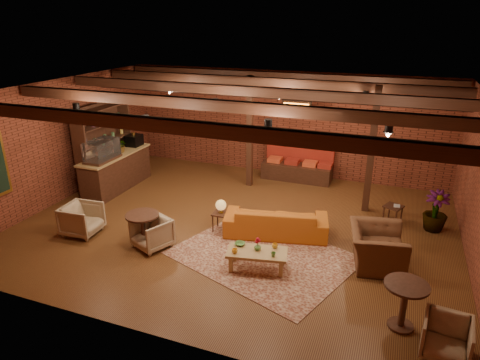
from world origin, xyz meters
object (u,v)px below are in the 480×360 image
at_px(armchair_far, 447,336).
at_px(plant_tall, 443,172).
at_px(sofa, 276,221).
at_px(armchair_b, 152,232).
at_px(coffee_table, 257,253).
at_px(round_table_left, 143,224).
at_px(side_table_lamp, 221,207).
at_px(round_table_right, 405,299).
at_px(side_table_book, 393,207).
at_px(armchair_a, 82,218).
at_px(armchair_right, 377,241).

relative_size(armchair_far, plant_tall, 0.23).
height_order(sofa, armchair_b, armchair_b).
distance_m(sofa, coffee_table, 1.53).
distance_m(round_table_left, armchair_b, 0.25).
bearing_deg(sofa, round_table_left, 18.06).
distance_m(coffee_table, armchair_far, 3.55).
xyz_separation_m(sofa, side_table_lamp, (-1.24, -0.28, 0.25)).
bearing_deg(round_table_right, side_table_book, 94.55).
bearing_deg(armchair_far, side_table_lamp, 157.99).
relative_size(coffee_table, armchair_far, 1.85).
height_order(round_table_left, plant_tall, plant_tall).
distance_m(armchair_a, armchair_far, 7.65).
distance_m(sofa, round_table_left, 2.96).
bearing_deg(armchair_far, armchair_b, 173.86).
relative_size(sofa, side_table_book, 4.51).
xyz_separation_m(armchair_b, armchair_right, (4.58, 1.00, 0.16)).
distance_m(round_table_right, armchair_far, 0.77).
relative_size(armchair_b, armchair_right, 0.61).
height_order(round_table_left, armchair_b, round_table_left).
height_order(armchair_a, armchair_b, armchair_a).
bearing_deg(coffee_table, armchair_far, -19.81).
bearing_deg(coffee_table, round_table_left, 179.76).
relative_size(sofa, armchair_a, 2.96).
xyz_separation_m(coffee_table, round_table_left, (-2.60, 0.01, 0.15)).
height_order(sofa, side_table_lamp, side_table_lamp).
relative_size(side_table_book, armchair_far, 0.76).
bearing_deg(sofa, coffee_table, 79.26).
distance_m(coffee_table, round_table_right, 2.84).
height_order(armchair_right, side_table_book, armchair_right).
bearing_deg(plant_tall, round_table_right, -99.07).
bearing_deg(plant_tall, round_table_left, -152.92).
xyz_separation_m(coffee_table, side_table_book, (2.42, 3.13, 0.05)).
height_order(coffee_table, plant_tall, plant_tall).
bearing_deg(coffee_table, sofa, 92.00).
distance_m(side_table_lamp, plant_tall, 5.05).
relative_size(side_table_book, plant_tall, 0.18).
bearing_deg(round_table_left, armchair_far, -11.56).
bearing_deg(round_table_left, side_table_book, 31.85).
height_order(round_table_right, armchair_far, round_table_right).
relative_size(side_table_lamp, armchair_far, 1.14).
height_order(round_table_left, armchair_far, round_table_left).
height_order(armchair_b, armchair_right, armchair_right).
xyz_separation_m(armchair_right, round_table_right, (0.54, -1.79, 0.01)).
bearing_deg(armchair_b, plant_tall, 51.68).
bearing_deg(side_table_book, round_table_right, -85.45).
bearing_deg(side_table_book, armchair_right, -96.29).
distance_m(armchair_right, round_table_right, 1.87).
xyz_separation_m(sofa, armchair_right, (2.24, -0.51, 0.19)).
height_order(side_table_lamp, round_table_left, side_table_lamp).
bearing_deg(armchair_b, side_table_book, 56.70).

